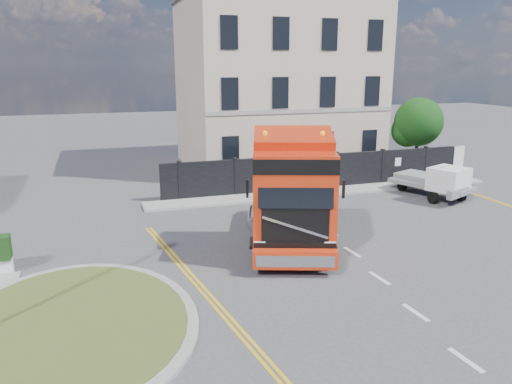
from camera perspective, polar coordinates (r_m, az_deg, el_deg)
name	(u,v)px	position (r m, az deg, el deg)	size (l,w,h in m)	color
ground	(276,258)	(18.57, 2.25, -7.49)	(120.00, 120.00, 0.00)	#424244
traffic_island	(72,325)	(14.85, -20.32, -14.02)	(6.80, 6.80, 0.17)	gray
hoarding_fence	(329,171)	(28.73, 8.32, 2.37)	(18.80, 0.25, 2.00)	black
georgian_building	(275,81)	(34.80, 2.20, 12.52)	(12.30, 10.30, 12.80)	#C3B29B
tree	(416,124)	(35.05, 17.81, 7.39)	(3.20, 3.20, 4.80)	#382619
pavement_far	(326,192)	(27.92, 8.05, 0.04)	(20.00, 1.60, 0.12)	gray
truck	(292,199)	(18.74, 4.13, -0.77)	(5.12, 8.05, 4.53)	black
flatbed_pickup	(442,182)	(27.76, 20.45, 1.12)	(3.26, 4.76, 1.81)	slate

